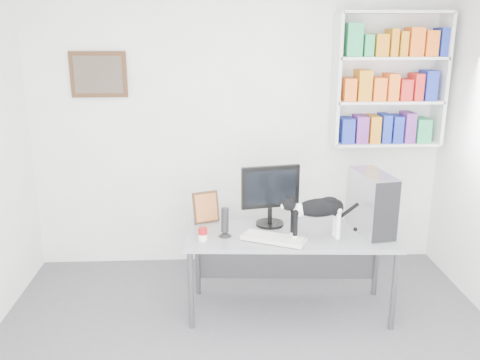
{
  "coord_description": "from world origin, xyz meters",
  "views": [
    {
      "loc": [
        -0.24,
        -2.87,
        2.27
      ],
      "look_at": [
        -0.01,
        1.53,
        0.99
      ],
      "focal_mm": 38.0,
      "sensor_mm": 36.0,
      "label": 1
    }
  ],
  "objects_px": {
    "bookshelf": "(389,80)",
    "keyboard": "(274,238)",
    "desk": "(289,272)",
    "monitor": "(270,195)",
    "cat": "(317,218)",
    "speaker": "(225,222)",
    "soup_can": "(203,234)",
    "pc_tower": "(372,203)",
    "leaning_print": "(206,207)"
  },
  "relations": [
    {
      "from": "bookshelf",
      "to": "keyboard",
      "type": "bearing_deg",
      "value": -138.47
    },
    {
      "from": "desk",
      "to": "monitor",
      "type": "height_order",
      "value": "monitor"
    },
    {
      "from": "desk",
      "to": "cat",
      "type": "xyz_separation_m",
      "value": [
        0.19,
        -0.12,
        0.53
      ]
    },
    {
      "from": "speaker",
      "to": "soup_can",
      "type": "distance_m",
      "value": 0.21
    },
    {
      "from": "soup_can",
      "to": "cat",
      "type": "bearing_deg",
      "value": -0.76
    },
    {
      "from": "cat",
      "to": "speaker",
      "type": "bearing_deg",
      "value": 165.12
    },
    {
      "from": "keyboard",
      "to": "speaker",
      "type": "bearing_deg",
      "value": -171.06
    },
    {
      "from": "speaker",
      "to": "cat",
      "type": "bearing_deg",
      "value": 2.76
    },
    {
      "from": "keyboard",
      "to": "pc_tower",
      "type": "height_order",
      "value": "pc_tower"
    },
    {
      "from": "desk",
      "to": "keyboard",
      "type": "xyz_separation_m",
      "value": [
        -0.15,
        -0.14,
        0.37
      ]
    },
    {
      "from": "pc_tower",
      "to": "soup_can",
      "type": "height_order",
      "value": "pc_tower"
    },
    {
      "from": "monitor",
      "to": "keyboard",
      "type": "relative_size",
      "value": 1.05
    },
    {
      "from": "keyboard",
      "to": "cat",
      "type": "relative_size",
      "value": 0.88
    },
    {
      "from": "pc_tower",
      "to": "monitor",
      "type": "bearing_deg",
      "value": 158.06
    },
    {
      "from": "keyboard",
      "to": "leaning_print",
      "type": "relative_size",
      "value": 1.81
    },
    {
      "from": "speaker",
      "to": "soup_can",
      "type": "bearing_deg",
      "value": -145.7
    },
    {
      "from": "pc_tower",
      "to": "speaker",
      "type": "height_order",
      "value": "pc_tower"
    },
    {
      "from": "keyboard",
      "to": "leaning_print",
      "type": "xyz_separation_m",
      "value": [
        -0.54,
        0.44,
        0.12
      ]
    },
    {
      "from": "leaning_print",
      "to": "cat",
      "type": "distance_m",
      "value": 0.98
    },
    {
      "from": "monitor",
      "to": "pc_tower",
      "type": "relative_size",
      "value": 1.07
    },
    {
      "from": "keyboard",
      "to": "cat",
      "type": "bearing_deg",
      "value": 28.64
    },
    {
      "from": "leaning_print",
      "to": "soup_can",
      "type": "bearing_deg",
      "value": -112.96
    },
    {
      "from": "desk",
      "to": "bookshelf",
      "type": "bearing_deg",
      "value": 44.89
    },
    {
      "from": "desk",
      "to": "soup_can",
      "type": "relative_size",
      "value": 16.06
    },
    {
      "from": "desk",
      "to": "leaning_print",
      "type": "xyz_separation_m",
      "value": [
        -0.69,
        0.3,
        0.49
      ]
    },
    {
      "from": "monitor",
      "to": "soup_can",
      "type": "relative_size",
      "value": 5.05
    },
    {
      "from": "speaker",
      "to": "keyboard",
      "type": "bearing_deg",
      "value": -6.34
    },
    {
      "from": "leaning_print",
      "to": "desk",
      "type": "bearing_deg",
      "value": -43.37
    },
    {
      "from": "speaker",
      "to": "soup_can",
      "type": "height_order",
      "value": "speaker"
    },
    {
      "from": "pc_tower",
      "to": "cat",
      "type": "distance_m",
      "value": 0.49
    },
    {
      "from": "monitor",
      "to": "speaker",
      "type": "relative_size",
      "value": 2.14
    },
    {
      "from": "bookshelf",
      "to": "monitor",
      "type": "bearing_deg",
      "value": -149.16
    },
    {
      "from": "pc_tower",
      "to": "soup_can",
      "type": "xyz_separation_m",
      "value": [
        -1.37,
        -0.13,
        -0.2
      ]
    },
    {
      "from": "desk",
      "to": "keyboard",
      "type": "bearing_deg",
      "value": -133.07
    },
    {
      "from": "monitor",
      "to": "soup_can",
      "type": "bearing_deg",
      "value": -162.15
    },
    {
      "from": "cat",
      "to": "pc_tower",
      "type": "bearing_deg",
      "value": 9.2
    },
    {
      "from": "bookshelf",
      "to": "leaning_print",
      "type": "relative_size",
      "value": 4.45
    },
    {
      "from": "soup_can",
      "to": "leaning_print",
      "type": "bearing_deg",
      "value": 87.15
    },
    {
      "from": "desk",
      "to": "soup_can",
      "type": "xyz_separation_m",
      "value": [
        -0.71,
        -0.11,
        0.4
      ]
    },
    {
      "from": "bookshelf",
      "to": "soup_can",
      "type": "xyz_separation_m",
      "value": [
        -1.74,
        -1.01,
        -1.1
      ]
    },
    {
      "from": "monitor",
      "to": "speaker",
      "type": "distance_m",
      "value": 0.47
    },
    {
      "from": "bookshelf",
      "to": "monitor",
      "type": "xyz_separation_m",
      "value": [
        -1.18,
        -0.7,
        -0.88
      ]
    },
    {
      "from": "keyboard",
      "to": "pc_tower",
      "type": "bearing_deg",
      "value": 36.58
    },
    {
      "from": "bookshelf",
      "to": "leaning_print",
      "type": "height_order",
      "value": "bookshelf"
    },
    {
      "from": "pc_tower",
      "to": "speaker",
      "type": "distance_m",
      "value": 1.2
    },
    {
      "from": "soup_can",
      "to": "cat",
      "type": "height_order",
      "value": "cat"
    },
    {
      "from": "monitor",
      "to": "keyboard",
      "type": "bearing_deg",
      "value": -101.54
    },
    {
      "from": "bookshelf",
      "to": "speaker",
      "type": "height_order",
      "value": "bookshelf"
    },
    {
      "from": "desk",
      "to": "speaker",
      "type": "relative_size",
      "value": 6.78
    },
    {
      "from": "desk",
      "to": "pc_tower",
      "type": "distance_m",
      "value": 0.89
    }
  ]
}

